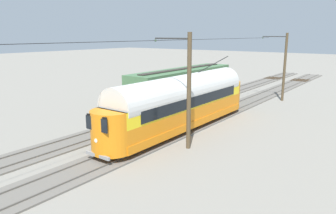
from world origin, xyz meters
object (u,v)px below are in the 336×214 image
object	(u,v)px
vintage_streetcar	(182,101)
catenary_pole_foreground	(284,66)
spare_tie_stack	(125,109)
coach_adjacent	(183,87)
catenary_pole_mid_near	(188,90)

from	to	relation	value
vintage_streetcar	catenary_pole_foreground	bearing A→B (deg)	-99.25
vintage_streetcar	catenary_pole_foreground	size ratio (longest dim) A/B	2.34
catenary_pole_foreground	spare_tie_stack	distance (m)	18.16
coach_adjacent	catenary_pole_mid_near	world-z (taller)	catenary_pole_mid_near
vintage_streetcar	catenary_pole_mid_near	xyz separation A→B (m)	(-2.63, 3.28, 1.65)
coach_adjacent	spare_tie_stack	xyz separation A→B (m)	(3.52, 4.76, -1.90)
vintage_streetcar	catenary_pole_foreground	world-z (taller)	catenary_pole_foreground
vintage_streetcar	spare_tie_stack	size ratio (longest dim) A/B	7.30
coach_adjacent	catenary_pole_foreground	world-z (taller)	catenary_pole_foreground
coach_adjacent	catenary_pole_foreground	distance (m)	12.00
coach_adjacent	catenary_pole_mid_near	size ratio (longest dim) A/B	1.93
catenary_pole_foreground	catenary_pole_mid_near	distance (m)	19.40
vintage_streetcar	coach_adjacent	size ratio (longest dim) A/B	1.22
spare_tie_stack	catenary_pole_mid_near	bearing A→B (deg)	154.40
catenary_pole_foreground	vintage_streetcar	bearing A→B (deg)	80.75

